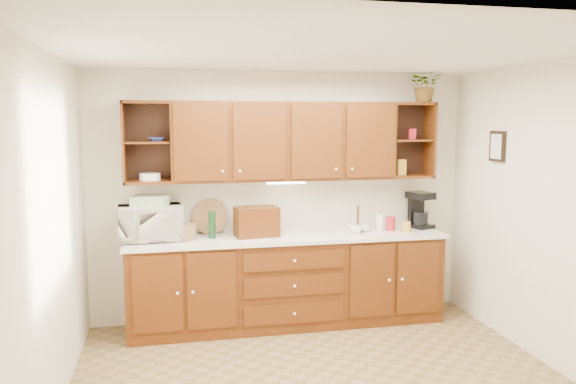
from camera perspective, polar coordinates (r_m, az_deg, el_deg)
name	(u,v)px	position (r m, az deg, el deg)	size (l,w,h in m)	color
ceiling	(328,52)	(4.24, 4.13, 14.00)	(4.00, 4.00, 0.00)	white
back_wall	(282,196)	(5.97, -0.62, -0.43)	(4.00, 4.00, 0.00)	beige
left_wall	(47,238)	(4.21, -23.29, -4.31)	(3.50, 3.50, 0.00)	beige
right_wall	(558,217)	(5.20, 25.72, -2.33)	(3.50, 3.50, 0.00)	beige
base_cabinets	(288,282)	(5.86, -0.03, -9.09)	(3.20, 0.60, 0.90)	#3C1D06
countertop	(288,237)	(5.73, -0.01, -4.61)	(3.24, 0.64, 0.04)	silver
upper_cabinets	(286,141)	(5.76, -0.22, 5.21)	(3.20, 0.33, 0.80)	#3C1D06
undercabinet_light	(286,183)	(5.74, -0.21, 0.96)	(0.40, 0.05, 0.03)	white
framed_picture	(497,146)	(5.86, 20.50, 4.36)	(0.03, 0.24, 0.30)	black
wicker_basket	(183,232)	(5.61, -10.59, -3.98)	(0.25, 0.25, 0.16)	olive
microwave	(151,223)	(5.64, -13.78, -3.07)	(0.61, 0.41, 0.34)	silver
towel_stack	(150,201)	(5.61, -13.85, -0.90)	(0.32, 0.24, 0.10)	#E1D869
wine_bottle	(212,225)	(5.62, -7.71, -3.31)	(0.07, 0.07, 0.27)	black
woven_tray	(210,233)	(5.87, -7.89, -4.11)	(0.36, 0.36, 0.02)	olive
bread_box	(257,222)	(5.67, -3.20, -3.02)	(0.43, 0.27, 0.30)	#3C1D06
mug_tree	(358,228)	(5.93, 7.11, -3.63)	(0.22, 0.24, 0.29)	#3C1D06
canister_red	(390,224)	(6.08, 10.37, -3.17)	(0.10, 0.10, 0.14)	#AF1926
canister_white	(380,222)	(6.07, 9.30, -3.03)	(0.08, 0.08, 0.17)	white
canister_yellow	(406,227)	(6.02, 11.93, -3.47)	(0.09, 0.09, 0.11)	gold
coffee_maker	(419,210)	(6.29, 13.18, -1.81)	(0.28, 0.32, 0.39)	black
bowl_stack	(156,139)	(5.62, -13.24, 5.23)	(0.15, 0.15, 0.04)	#2A399C
plate_stack	(150,177)	(5.63, -13.84, 1.50)	(0.20, 0.20, 0.07)	white
pantry_box_yellow	(401,167)	(6.13, 11.40, 2.48)	(0.09, 0.07, 0.17)	gold
pantry_box_red	(412,134)	(6.17, 12.47, 5.77)	(0.08, 0.07, 0.11)	#AF1926
potted_plant	(426,85)	(6.20, 13.83, 10.51)	(0.33, 0.28, 0.37)	#999999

